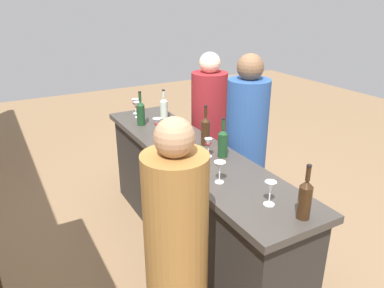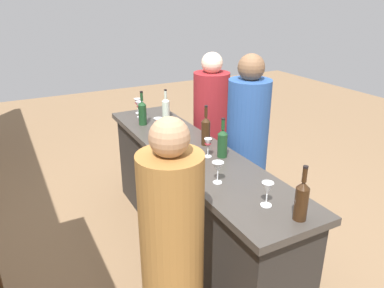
{
  "view_description": "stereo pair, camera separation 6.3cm",
  "coord_description": "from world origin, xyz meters",
  "px_view_note": "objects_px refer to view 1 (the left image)",
  "views": [
    {
      "loc": [
        -2.4,
        1.34,
        2.1
      ],
      "look_at": [
        0.0,
        0.0,
        0.98
      ],
      "focal_mm": 34.78,
      "sensor_mm": 36.0,
      "label": 1
    },
    {
      "loc": [
        -2.43,
        1.28,
        2.1
      ],
      "look_at": [
        0.0,
        0.0,
        0.98
      ],
      "focal_mm": 34.78,
      "sensor_mm": 36.0,
      "label": 2
    }
  ],
  "objects_px": {
    "wine_bottle_second_right_olive_green": "(141,112)",
    "wine_glass_far_right": "(157,124)",
    "wine_bottle_second_left_olive_green": "(223,142)",
    "wine_glass_near_center": "(270,188)",
    "wine_bottle_rightmost_clear_pale": "(164,107)",
    "wine_glass_far_left": "(137,107)",
    "person_center_guest": "(209,133)",
    "wine_glass_near_left": "(208,144)",
    "wine_glass_far_center": "(220,167)",
    "person_right_guest": "(177,258)",
    "wine_bottle_center_amber_brown": "(205,130)",
    "wine_bottle_leftmost_amber_brown": "(305,198)",
    "person_left_guest": "(245,154)",
    "wine_glass_near_right": "(135,103)"
  },
  "relations": [
    {
      "from": "wine_bottle_leftmost_amber_brown",
      "to": "wine_glass_far_right",
      "type": "bearing_deg",
      "value": 6.52
    },
    {
      "from": "wine_glass_near_left",
      "to": "wine_glass_far_left",
      "type": "bearing_deg",
      "value": 5.49
    },
    {
      "from": "wine_glass_far_left",
      "to": "wine_glass_near_right",
      "type": "bearing_deg",
      "value": -12.27
    },
    {
      "from": "wine_bottle_center_amber_brown",
      "to": "wine_glass_near_right",
      "type": "xyz_separation_m",
      "value": [
        1.09,
        0.19,
        -0.02
      ]
    },
    {
      "from": "wine_glass_far_right",
      "to": "wine_bottle_rightmost_clear_pale",
      "type": "bearing_deg",
      "value": -31.63
    },
    {
      "from": "wine_bottle_second_left_olive_green",
      "to": "wine_bottle_second_right_olive_green",
      "type": "xyz_separation_m",
      "value": [
        0.99,
        0.27,
        0.01
      ]
    },
    {
      "from": "wine_bottle_rightmost_clear_pale",
      "to": "person_right_guest",
      "type": "relative_size",
      "value": 0.19
    },
    {
      "from": "wine_bottle_leftmost_amber_brown",
      "to": "wine_bottle_center_amber_brown",
      "type": "xyz_separation_m",
      "value": [
        1.2,
        -0.08,
        0.0
      ]
    },
    {
      "from": "wine_bottle_center_amber_brown",
      "to": "wine_bottle_rightmost_clear_pale",
      "type": "bearing_deg",
      "value": -0.34
    },
    {
      "from": "wine_bottle_second_right_olive_green",
      "to": "wine_glass_far_right",
      "type": "height_order",
      "value": "wine_bottle_second_right_olive_green"
    },
    {
      "from": "person_right_guest",
      "to": "wine_glass_far_center",
      "type": "bearing_deg",
      "value": 49.1
    },
    {
      "from": "wine_bottle_second_left_olive_green",
      "to": "person_left_guest",
      "type": "xyz_separation_m",
      "value": [
        0.24,
        -0.41,
        -0.28
      ]
    },
    {
      "from": "wine_glass_near_left",
      "to": "wine_glass_far_center",
      "type": "height_order",
      "value": "wine_glass_far_center"
    },
    {
      "from": "person_right_guest",
      "to": "person_center_guest",
      "type": "bearing_deg",
      "value": 69.97
    },
    {
      "from": "wine_bottle_leftmost_amber_brown",
      "to": "wine_bottle_center_amber_brown",
      "type": "bearing_deg",
      "value": -3.96
    },
    {
      "from": "wine_glass_near_right",
      "to": "wine_bottle_leftmost_amber_brown",
      "type": "bearing_deg",
      "value": -177.3
    },
    {
      "from": "wine_bottle_second_left_olive_green",
      "to": "person_right_guest",
      "type": "height_order",
      "value": "person_right_guest"
    },
    {
      "from": "wine_glass_far_center",
      "to": "wine_bottle_second_right_olive_green",
      "type": "bearing_deg",
      "value": 0.67
    },
    {
      "from": "wine_glass_far_left",
      "to": "wine_glass_far_center",
      "type": "bearing_deg",
      "value": 178.44
    },
    {
      "from": "wine_glass_far_center",
      "to": "person_left_guest",
      "type": "relative_size",
      "value": 0.09
    },
    {
      "from": "wine_glass_near_left",
      "to": "wine_glass_near_center",
      "type": "xyz_separation_m",
      "value": [
        -0.78,
        0.05,
        0.0
      ]
    },
    {
      "from": "wine_bottle_second_right_olive_green",
      "to": "wine_glass_far_left",
      "type": "bearing_deg",
      "value": -14.0
    },
    {
      "from": "wine_glass_far_left",
      "to": "wine_glass_far_right",
      "type": "relative_size",
      "value": 1.0
    },
    {
      "from": "wine_bottle_center_amber_brown",
      "to": "wine_bottle_rightmost_clear_pale",
      "type": "xyz_separation_m",
      "value": [
        0.81,
        -0.0,
        -0.02
      ]
    },
    {
      "from": "wine_glass_near_left",
      "to": "wine_glass_near_center",
      "type": "relative_size",
      "value": 0.97
    },
    {
      "from": "wine_bottle_second_left_olive_green",
      "to": "wine_glass_far_center",
      "type": "xyz_separation_m",
      "value": [
        -0.34,
        0.25,
        -0.01
      ]
    },
    {
      "from": "person_left_guest",
      "to": "person_right_guest",
      "type": "relative_size",
      "value": 1.07
    },
    {
      "from": "wine_glass_near_center",
      "to": "wine_bottle_rightmost_clear_pale",
      "type": "bearing_deg",
      "value": -5.12
    },
    {
      "from": "wine_bottle_leftmost_amber_brown",
      "to": "wine_glass_far_center",
      "type": "distance_m",
      "value": 0.61
    },
    {
      "from": "person_center_guest",
      "to": "person_right_guest",
      "type": "distance_m",
      "value": 2.0
    },
    {
      "from": "wine_bottle_second_right_olive_green",
      "to": "wine_glass_near_left",
      "type": "xyz_separation_m",
      "value": [
        -0.94,
        -0.17,
        -0.02
      ]
    },
    {
      "from": "wine_bottle_second_left_olive_green",
      "to": "wine_glass_near_center",
      "type": "height_order",
      "value": "wine_bottle_second_left_olive_green"
    },
    {
      "from": "wine_bottle_second_left_olive_green",
      "to": "wine_glass_near_center",
      "type": "distance_m",
      "value": 0.74
    },
    {
      "from": "wine_bottle_center_amber_brown",
      "to": "person_center_guest",
      "type": "height_order",
      "value": "person_center_guest"
    },
    {
      "from": "wine_glass_near_left",
      "to": "wine_glass_near_center",
      "type": "distance_m",
      "value": 0.78
    },
    {
      "from": "wine_bottle_rightmost_clear_pale",
      "to": "wine_glass_far_left",
      "type": "xyz_separation_m",
      "value": [
        0.15,
        0.22,
        -0.0
      ]
    },
    {
      "from": "wine_glass_near_left",
      "to": "person_center_guest",
      "type": "relative_size",
      "value": 0.09
    },
    {
      "from": "wine_glass_near_center",
      "to": "person_right_guest",
      "type": "xyz_separation_m",
      "value": [
        0.08,
        0.58,
        -0.32
      ]
    },
    {
      "from": "wine_bottle_second_left_olive_green",
      "to": "wine_glass_far_center",
      "type": "relative_size",
      "value": 2.08
    },
    {
      "from": "wine_bottle_second_left_olive_green",
      "to": "person_center_guest",
      "type": "xyz_separation_m",
      "value": [
        0.95,
        -0.46,
        -0.33
      ]
    },
    {
      "from": "wine_glass_near_center",
      "to": "person_center_guest",
      "type": "xyz_separation_m",
      "value": [
        1.68,
        -0.61,
        -0.32
      ]
    },
    {
      "from": "wine_bottle_center_amber_brown",
      "to": "person_center_guest",
      "type": "distance_m",
      "value": 0.88
    },
    {
      "from": "wine_glass_far_right",
      "to": "wine_bottle_second_right_olive_green",
      "type": "bearing_deg",
      "value": 2.51
    },
    {
      "from": "wine_bottle_leftmost_amber_brown",
      "to": "person_right_guest",
      "type": "distance_m",
      "value": 0.79
    },
    {
      "from": "wine_glass_near_right",
      "to": "wine_glass_far_center",
      "type": "height_order",
      "value": "wine_glass_near_right"
    },
    {
      "from": "wine_bottle_second_right_olive_green",
      "to": "wine_glass_far_right",
      "type": "relative_size",
      "value": 2.02
    },
    {
      "from": "wine_glass_far_right",
      "to": "wine_bottle_center_amber_brown",
      "type": "bearing_deg",
      "value": -145.05
    },
    {
      "from": "person_right_guest",
      "to": "wine_bottle_leftmost_amber_brown",
      "type": "bearing_deg",
      "value": -6.19
    },
    {
      "from": "wine_glass_far_left",
      "to": "wine_bottle_leftmost_amber_brown",
      "type": "bearing_deg",
      "value": -176.38
    },
    {
      "from": "wine_glass_far_center",
      "to": "person_center_guest",
      "type": "distance_m",
      "value": 1.51
    }
  ]
}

